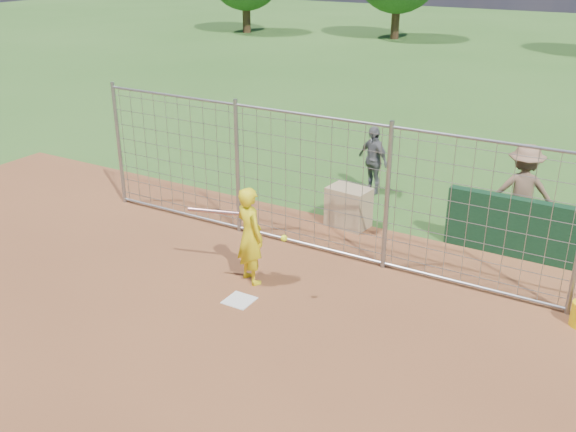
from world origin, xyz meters
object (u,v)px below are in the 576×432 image
Objects in this scene: batter at (250,235)px; bystander_c at (522,191)px; bystander_b at (373,160)px; equipment_bin at (349,207)px.

bystander_c is at bearing -105.12° from batter.
bystander_b is 0.85× the size of bystander_c.
bystander_b is at bearing -25.88° from bystander_c.
bystander_c is at bearing 28.91° from equipment_bin.
equipment_bin is at bearing 8.66° from bystander_c.
equipment_bin is (0.42, 2.85, -0.43)m from batter.
bystander_b reaches higher than equipment_bin.
bystander_c is (3.33, -0.70, 0.14)m from bystander_b.
batter is 0.92× the size of bystander_c.
bystander_b is 2.01m from equipment_bin.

